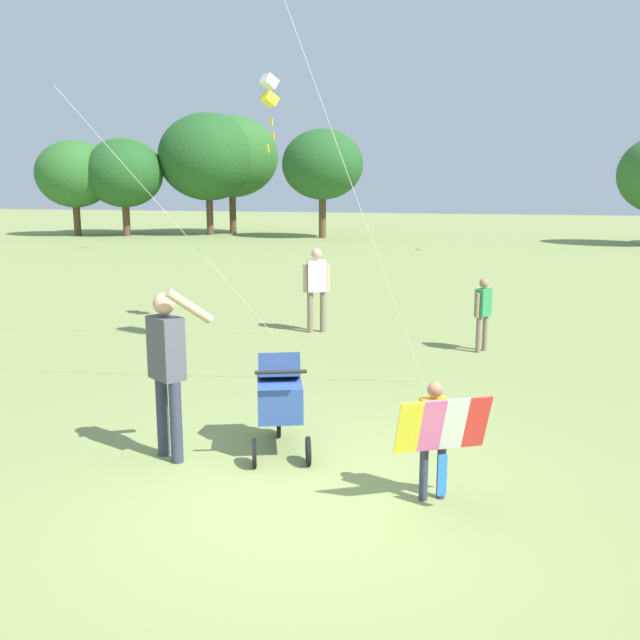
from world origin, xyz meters
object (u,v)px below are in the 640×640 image
Objects in this scene: child_with_butterfly_kite at (436,430)px; person_sitting_far at (483,309)px; kite_orange_delta at (268,94)px; person_adult_flyer at (167,360)px; person_red_shirt at (317,283)px; stroller at (279,393)px.

person_sitting_far is at bearing 88.08° from child_with_butterfly_kite.
kite_orange_delta is 3.77× the size of person_sitting_far.
person_adult_flyer reaches higher than child_with_butterfly_kite.
person_adult_flyer is 6.07m from person_sitting_far.
child_with_butterfly_kite is at bearing -59.54° from kite_orange_delta.
kite_orange_delta reaches higher than person_adult_flyer.
kite_orange_delta is at bearing 120.46° from child_with_butterfly_kite.
kite_orange_delta is (-0.93, 5.76, 3.18)m from person_adult_flyer.
person_adult_flyer is at bearing -88.35° from person_red_shirt.
person_sitting_far is (2.98, -0.76, -0.20)m from person_red_shirt.
stroller is 0.93× the size of person_sitting_far.
person_sitting_far is at bearing 69.53° from stroller.
person_red_shirt is 1.28× the size of person_sitting_far.
person_sitting_far is at bearing -14.22° from person_red_shirt.
stroller is 6.66m from kite_orange_delta.
child_with_butterfly_kite is at bearing -24.94° from stroller.
person_red_shirt reaches higher than child_with_butterfly_kite.
kite_orange_delta is (-1.91, 5.28, 3.58)m from stroller.
stroller is 5.23m from person_sitting_far.
kite_orange_delta reaches higher than stroller.
kite_orange_delta is 2.93× the size of person_red_shirt.
person_adult_flyer reaches higher than stroller.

